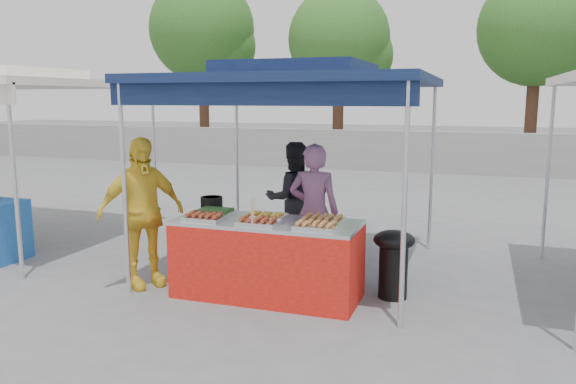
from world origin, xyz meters
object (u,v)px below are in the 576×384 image
(vendor_woman, at_px, (314,212))
(helper_man, at_px, (293,199))
(vendor_table, at_px, (267,259))
(customer_person, at_px, (141,213))
(wok_burner, at_px, (394,258))
(cooking_pot, at_px, (212,203))

(vendor_woman, distance_m, helper_man, 1.10)
(vendor_table, xyz_separation_m, customer_person, (-1.48, -0.13, 0.44))
(vendor_woman, xyz_separation_m, helper_man, (-0.57, 0.94, -0.03))
(helper_man, distance_m, customer_person, 2.19)
(wok_burner, height_order, vendor_woman, vendor_woman)
(cooking_pot, relative_size, helper_man, 0.17)
(customer_person, bearing_deg, vendor_table, -49.05)
(customer_person, bearing_deg, cooking_pot, -17.19)
(cooking_pot, height_order, wok_burner, cooking_pot)
(vendor_table, xyz_separation_m, wok_burner, (1.31, 0.41, 0.02))
(vendor_woman, bearing_deg, cooking_pot, 14.03)
(vendor_table, bearing_deg, cooking_pot, 156.90)
(vendor_woman, distance_m, customer_person, 1.99)
(helper_man, bearing_deg, cooking_pot, 38.83)
(helper_man, bearing_deg, wok_burner, 112.54)
(helper_man, bearing_deg, vendor_woman, 93.18)
(vendor_table, relative_size, vendor_woman, 1.23)
(wok_burner, bearing_deg, vendor_woman, 142.39)
(wok_burner, bearing_deg, vendor_table, 178.93)
(wok_burner, bearing_deg, customer_person, 172.48)
(cooking_pot, bearing_deg, helper_man, 66.92)
(vendor_table, height_order, helper_man, helper_man)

